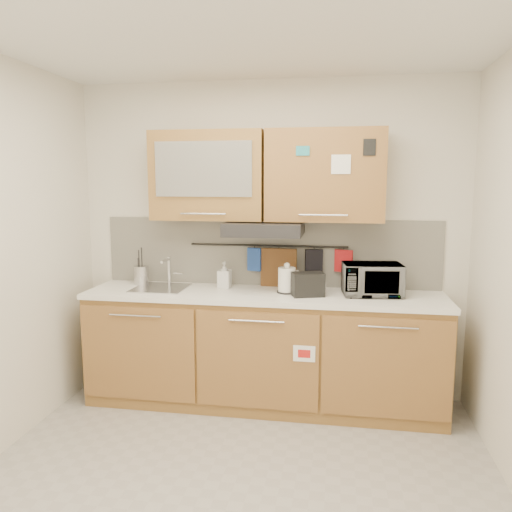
% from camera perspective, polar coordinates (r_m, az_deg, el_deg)
% --- Properties ---
extents(floor, '(3.20, 3.20, 0.00)m').
position_cam_1_polar(floor, '(3.21, -2.76, -25.32)').
color(floor, '#9E9993').
rests_on(floor, ground).
extents(ceiling, '(3.20, 3.20, 0.00)m').
position_cam_1_polar(ceiling, '(2.79, -3.18, 25.48)').
color(ceiling, white).
rests_on(ceiling, wall_back).
extents(wall_back, '(3.20, 0.00, 3.20)m').
position_cam_1_polar(wall_back, '(4.17, 1.47, 1.82)').
color(wall_back, silver).
rests_on(wall_back, ground).
extents(base_cabinet, '(2.80, 0.64, 0.88)m').
position_cam_1_polar(base_cabinet, '(4.08, 0.81, -11.27)').
color(base_cabinet, olive).
rests_on(base_cabinet, floor).
extents(countertop, '(2.82, 0.62, 0.04)m').
position_cam_1_polar(countertop, '(3.94, 0.82, -4.49)').
color(countertop, white).
rests_on(countertop, base_cabinet).
extents(backsplash, '(2.80, 0.02, 0.56)m').
position_cam_1_polar(backsplash, '(4.17, 1.44, 0.44)').
color(backsplash, silver).
rests_on(backsplash, countertop).
extents(upper_cabinets, '(1.82, 0.37, 0.70)m').
position_cam_1_polar(upper_cabinets, '(3.97, 1.07, 9.16)').
color(upper_cabinets, olive).
rests_on(upper_cabinets, wall_back).
extents(range_hood, '(0.60, 0.46, 0.10)m').
position_cam_1_polar(range_hood, '(3.91, 0.97, 3.15)').
color(range_hood, black).
rests_on(range_hood, upper_cabinets).
extents(sink, '(0.42, 0.40, 0.26)m').
position_cam_1_polar(sink, '(4.16, -10.81, -3.60)').
color(sink, silver).
rests_on(sink, countertop).
extents(utensil_rail, '(1.30, 0.02, 0.02)m').
position_cam_1_polar(utensil_rail, '(4.13, 1.37, 1.19)').
color(utensil_rail, black).
rests_on(utensil_rail, backsplash).
extents(utensil_crock, '(0.16, 0.16, 0.31)m').
position_cam_1_polar(utensil_crock, '(4.35, -12.98, -2.11)').
color(utensil_crock, '#AEADB1').
rests_on(utensil_crock, countertop).
extents(kettle, '(0.18, 0.18, 0.24)m').
position_cam_1_polar(kettle, '(3.92, 3.56, -2.84)').
color(kettle, white).
rests_on(kettle, countertop).
extents(toaster, '(0.27, 0.21, 0.18)m').
position_cam_1_polar(toaster, '(3.82, 5.94, -3.21)').
color(toaster, black).
rests_on(toaster, countertop).
extents(microwave, '(0.47, 0.35, 0.24)m').
position_cam_1_polar(microwave, '(3.93, 13.11, -2.63)').
color(microwave, '#999999').
rests_on(microwave, countertop).
extents(soap_bottle, '(0.10, 0.11, 0.22)m').
position_cam_1_polar(soap_bottle, '(4.10, -3.63, -2.16)').
color(soap_bottle, '#999999').
rests_on(soap_bottle, countertop).
extents(cutting_board, '(0.30, 0.04, 0.37)m').
position_cam_1_polar(cutting_board, '(4.13, 2.59, -1.68)').
color(cutting_board, brown).
rests_on(cutting_board, utensil_rail).
extents(oven_mitt, '(0.12, 0.06, 0.19)m').
position_cam_1_polar(oven_mitt, '(4.15, -0.21, -0.39)').
color(oven_mitt, '#22459C').
rests_on(oven_mitt, utensil_rail).
extents(dark_pouch, '(0.15, 0.07, 0.22)m').
position_cam_1_polar(dark_pouch, '(4.10, 6.62, -0.78)').
color(dark_pouch, black).
rests_on(dark_pouch, utensil_rail).
extents(pot_holder, '(0.15, 0.06, 0.18)m').
position_cam_1_polar(pot_holder, '(4.09, 9.97, -0.56)').
color(pot_holder, '#A9161B').
rests_on(pot_holder, utensil_rail).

